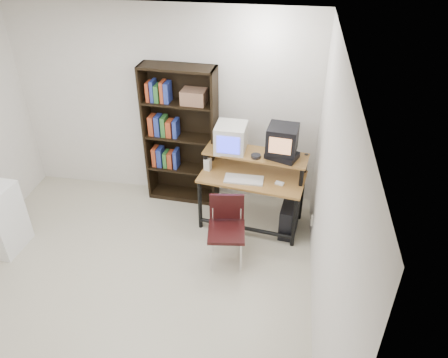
# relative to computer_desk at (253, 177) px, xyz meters

# --- Properties ---
(floor) EXTENTS (4.00, 4.00, 0.01)m
(floor) POSITION_rel_computer_desk_xyz_m (-1.23, -1.39, -0.70)
(floor) COLOR beige
(floor) RESTS_ON ground
(ceiling) EXTENTS (4.00, 4.00, 0.01)m
(ceiling) POSITION_rel_computer_desk_xyz_m (-1.23, -1.39, 1.90)
(ceiling) COLOR white
(ceiling) RESTS_ON back_wall
(back_wall) EXTENTS (4.00, 0.01, 2.60)m
(back_wall) POSITION_rel_computer_desk_xyz_m (-1.23, 0.61, 0.60)
(back_wall) COLOR silver
(back_wall) RESTS_ON floor
(right_wall) EXTENTS (0.01, 4.00, 2.60)m
(right_wall) POSITION_rel_computer_desk_xyz_m (0.77, -1.39, 0.60)
(right_wall) COLOR silver
(right_wall) RESTS_ON floor
(computer_desk) EXTENTS (1.35, 0.82, 0.98)m
(computer_desk) POSITION_rel_computer_desk_xyz_m (0.00, 0.00, 0.00)
(computer_desk) COLOR olive
(computer_desk) RESTS_ON floor
(crt_monitor) EXTENTS (0.38, 0.39, 0.35)m
(crt_monitor) POSITION_rel_computer_desk_xyz_m (-0.30, 0.15, 0.45)
(crt_monitor) COLOR beige
(crt_monitor) RESTS_ON computer_desk
(vcr) EXTENTS (0.43, 0.38, 0.08)m
(vcr) POSITION_rel_computer_desk_xyz_m (0.34, 0.04, 0.31)
(vcr) COLOR black
(vcr) RESTS_ON computer_desk
(crt_tv) EXTENTS (0.38, 0.38, 0.33)m
(crt_tv) POSITION_rel_computer_desk_xyz_m (0.32, 0.08, 0.52)
(crt_tv) COLOR black
(crt_tv) RESTS_ON vcr
(cd_spindle) EXTENTS (0.12, 0.12, 0.05)m
(cd_spindle) POSITION_rel_computer_desk_xyz_m (0.03, -0.00, 0.30)
(cd_spindle) COLOR #26262B
(cd_spindle) RESTS_ON computer_desk
(keyboard) EXTENTS (0.47, 0.21, 0.03)m
(keyboard) POSITION_rel_computer_desk_xyz_m (-0.10, -0.14, 0.04)
(keyboard) COLOR beige
(keyboard) RESTS_ON computer_desk
(mousepad) EXTENTS (0.23, 0.20, 0.01)m
(mousepad) POSITION_rel_computer_desk_xyz_m (0.32, -0.17, 0.03)
(mousepad) COLOR black
(mousepad) RESTS_ON computer_desk
(mouse) EXTENTS (0.11, 0.09, 0.03)m
(mouse) POSITION_rel_computer_desk_xyz_m (0.33, -0.16, 0.05)
(mouse) COLOR white
(mouse) RESTS_ON mousepad
(desk_speaker) EXTENTS (0.10, 0.09, 0.17)m
(desk_speaker) POSITION_rel_computer_desk_xyz_m (-0.57, 0.03, 0.11)
(desk_speaker) COLOR beige
(desk_speaker) RESTS_ON computer_desk
(pc_tower) EXTENTS (0.26, 0.47, 0.42)m
(pc_tower) POSITION_rel_computer_desk_xyz_m (0.49, -0.12, -0.49)
(pc_tower) COLOR black
(pc_tower) RESTS_ON floor
(school_chair) EXTENTS (0.46, 0.46, 0.83)m
(school_chair) POSITION_rel_computer_desk_xyz_m (-0.22, -0.71, -0.19)
(school_chair) COLOR black
(school_chair) RESTS_ON floor
(bookshelf) EXTENTS (0.97, 0.38, 1.91)m
(bookshelf) POSITION_rel_computer_desk_xyz_m (-1.01, 0.47, 0.28)
(bookshelf) COLOR black
(bookshelf) RESTS_ON floor
(wall_outlet) EXTENTS (0.02, 0.08, 0.12)m
(wall_outlet) POSITION_rel_computer_desk_xyz_m (0.76, -0.24, -0.40)
(wall_outlet) COLOR beige
(wall_outlet) RESTS_ON right_wall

